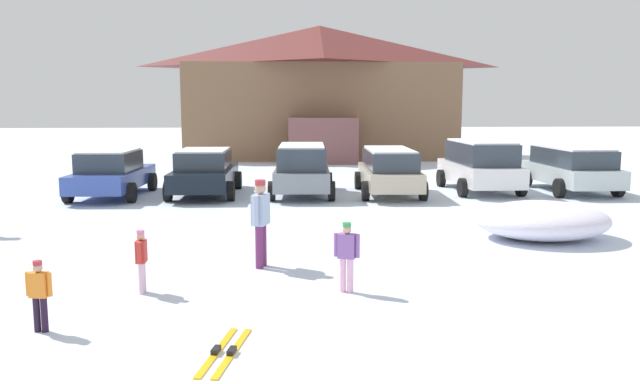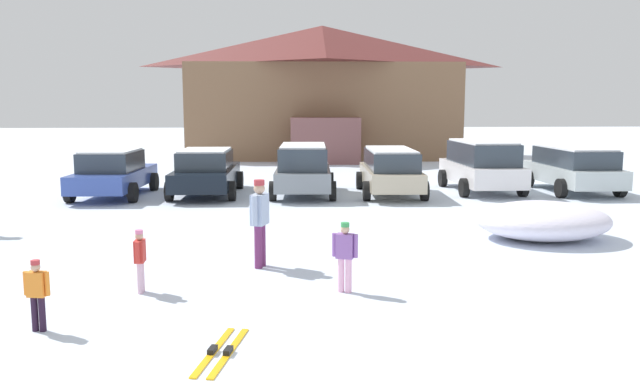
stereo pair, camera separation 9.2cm
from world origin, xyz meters
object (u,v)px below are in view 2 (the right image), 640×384
skier_child_in_red_jacket (140,257)px  parked_black_sedan (206,171)px  pair_of_skis (221,351)px  parked_blue_hatchback (113,173)px  parked_beige_suv (390,170)px  parked_grey_wagon (303,168)px  parked_white_suv (481,164)px  skier_child_in_orange_jacket (37,291)px  skier_child_in_purple_jacket (345,253)px  parked_silver_wagon (573,167)px  skier_adult_in_blue_parka (260,218)px  plowed_snow_pile (542,220)px  ski_lodge (322,90)px

skier_child_in_red_jacket → parked_black_sedan: bearing=91.0°
pair_of_skis → skier_child_in_red_jacket: bearing=120.4°
parked_blue_hatchback → parked_beige_suv: parked_beige_suv is taller
parked_grey_wagon → parked_white_suv: parked_white_suv is taller
skier_child_in_orange_jacket → parked_grey_wagon: bearing=72.1°
parked_beige_suv → parked_white_suv: size_ratio=1.06×
skier_child_in_purple_jacket → pair_of_skis: bearing=-126.6°
parked_beige_suv → parked_silver_wagon: parked_silver_wagon is taller
parked_blue_hatchback → skier_adult_in_blue_parka: (5.17, -9.56, 0.14)m
parked_black_sedan → skier_child_in_purple_jacket: parked_black_sedan is taller
parked_silver_wagon → plowed_snow_pile: size_ratio=1.47×
ski_lodge → parked_white_suv: (4.49, -16.83, -2.98)m
pair_of_skis → parked_black_sedan: bearing=97.1°
parked_blue_hatchback → skier_child_in_red_jacket: parked_blue_hatchback is taller
parked_white_suv → skier_child_in_orange_jacket: parked_white_suv is taller
skier_child_in_orange_jacket → skier_adult_in_blue_parka: bearing=47.8°
parked_grey_wagon → pair_of_skis: 13.68m
parked_black_sedan → skier_child_in_orange_jacket: bearing=-93.5°
skier_child_in_purple_jacket → plowed_snow_pile: skier_child_in_purple_jacket is taller
skier_child_in_orange_jacket → plowed_snow_pile: size_ratio=0.32×
plowed_snow_pile → parked_blue_hatchback: bearing=147.1°
ski_lodge → parked_silver_wagon: size_ratio=3.55×
skier_adult_in_blue_parka → skier_child_in_orange_jacket: bearing=-132.2°
ski_lodge → parked_blue_hatchback: size_ratio=3.50×
parked_grey_wagon → skier_child_in_purple_jacket: (0.24, -11.14, -0.27)m
ski_lodge → skier_child_in_red_jacket: bearing=-99.9°
skier_child_in_orange_jacket → skier_child_in_purple_jacket: skier_child_in_purple_jacket is taller
parked_white_suv → skier_adult_in_blue_parka: 12.49m
parked_blue_hatchback → plowed_snow_pile: parked_blue_hatchback is taller
parked_black_sedan → parked_grey_wagon: (3.30, -0.34, 0.12)m
parked_black_sedan → ski_lodge: bearing=73.2°
ski_lodge → parked_white_suv: 17.67m
parked_black_sedan → skier_adult_in_blue_parka: size_ratio=2.87×
parked_black_sedan → parked_silver_wagon: parked_silver_wagon is taller
parked_blue_hatchback → parked_white_suv: 12.70m
parked_blue_hatchback → parked_beige_suv: size_ratio=0.98×
parked_grey_wagon → skier_child_in_red_jacket: (-3.09, -10.95, -0.33)m
skier_child_in_red_jacket → pair_of_skis: (1.54, -2.61, -0.57)m
skier_child_in_red_jacket → plowed_snow_pile: 9.04m
parked_beige_suv → skier_adult_in_blue_parka: skier_adult_in_blue_parka is taller
parked_silver_wagon → skier_child_in_red_jacket: 16.84m
parked_white_suv → skier_adult_in_blue_parka: size_ratio=2.66×
parked_white_suv → skier_adult_in_blue_parka: parked_white_suv is taller
skier_child_in_red_jacket → plowed_snow_pile: (8.29, 3.61, -0.16)m
skier_adult_in_blue_parka → parked_black_sedan: bearing=102.2°
parked_white_suv → parked_black_sedan: bearing=-178.8°
parked_blue_hatchback → parked_silver_wagon: bearing=0.3°
parked_grey_wagon → skier_child_in_orange_jacket: size_ratio=4.32×
parked_silver_wagon → skier_child_in_red_jacket: (-12.61, -11.16, -0.28)m
parked_blue_hatchback → plowed_snow_pile: (11.56, -7.46, -0.37)m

